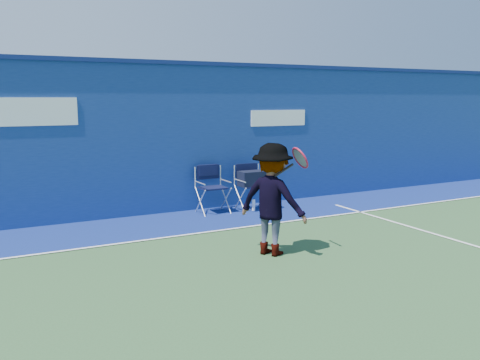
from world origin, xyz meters
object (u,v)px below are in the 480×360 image
directors_chair_left (213,197)px  water_bottle (254,205)px  directors_chair_right (252,191)px  tennis_player (273,199)px

directors_chair_left → water_bottle: bearing=-16.1°
directors_chair_right → water_bottle: size_ratio=3.94×
directors_chair_right → tennis_player: tennis_player is taller
directors_chair_right → water_bottle: 0.29m
water_bottle → tennis_player: tennis_player is taller
water_bottle → tennis_player: 3.07m
directors_chair_right → tennis_player: (-1.19, -2.81, 0.44)m
water_bottle → directors_chair_left: bearing=163.9°
directors_chair_left → directors_chair_right: bearing=-11.1°
directors_chair_left → water_bottle: (0.83, -0.24, -0.20)m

